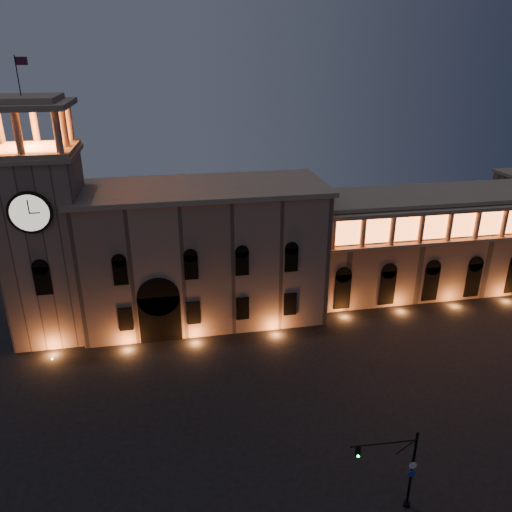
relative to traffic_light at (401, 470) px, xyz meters
The scene contains 5 objects.
ground 15.50m from the traffic_light, 129.15° to the left, with size 160.00×160.00×0.00m, color black.
government_building 35.85m from the traffic_light, 108.99° to the left, with size 30.80×12.80×17.60m.
clock_tower 45.15m from the traffic_light, 132.58° to the left, with size 9.80×9.80×32.40m.
colonnade_wing 42.24m from the traffic_light, 57.66° to the left, with size 40.60×11.50×14.50m.
traffic_light is the anchor object (origin of this frame).
Camera 1 is at (-6.46, -37.43, 32.86)m, focal length 35.00 mm.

